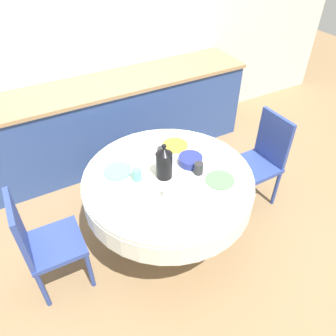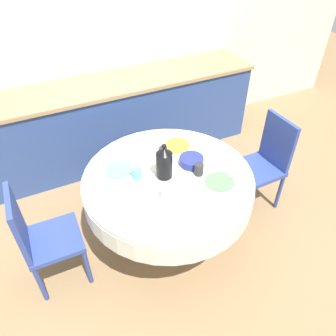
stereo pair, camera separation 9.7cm
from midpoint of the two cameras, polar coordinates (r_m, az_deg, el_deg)
ground_plane at (r=3.10m, az=0.91°, el=-11.46°), size 12.00×12.00×0.00m
wall_back at (r=3.73m, az=-11.72°, el=21.58°), size 7.00×0.05×2.60m
kitchen_counter at (r=3.78m, az=-8.58°, el=8.19°), size 3.24×0.64×0.93m
dining_table at (r=2.66m, az=1.04°, el=-3.35°), size 1.36×1.36×0.72m
chair_left at (r=3.22m, az=17.44°, el=1.33°), size 0.41×0.41×0.93m
chair_right at (r=2.59m, az=-20.35°, el=-11.08°), size 0.41×0.41×0.93m
plate_near_left at (r=2.30m, az=-2.33°, el=-7.51°), size 0.22×0.22×0.01m
cup_near_left at (r=2.37m, az=0.89°, el=-4.36°), size 0.07×0.07×0.10m
plate_near_right at (r=2.56m, az=10.10°, el=-2.37°), size 0.22×0.22×0.01m
cup_near_right at (r=2.58m, az=6.47°, el=-0.25°), size 0.07×0.07×0.10m
plate_far_left at (r=2.65m, az=-7.64°, el=-0.28°), size 0.22×0.22×0.01m
cup_far_left at (r=2.53m, az=-4.37°, el=-0.98°), size 0.07×0.07×0.10m
plate_far_right at (r=2.89m, az=2.58°, el=3.93°), size 0.22×0.22×0.01m
cup_far_right at (r=2.74m, az=0.14°, el=2.69°), size 0.07×0.07×0.10m
coffee_carafe at (r=2.50m, az=0.45°, el=0.91°), size 0.13×0.13×0.31m
fruit_bowl at (r=2.68m, az=5.13°, el=1.23°), size 0.20×0.20×0.07m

